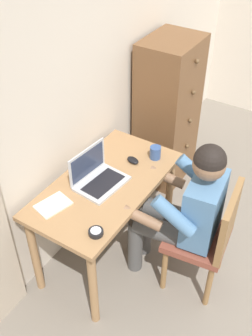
{
  "coord_description": "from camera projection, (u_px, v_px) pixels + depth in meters",
  "views": [
    {
      "loc": [
        -2.22,
        0.6,
        2.55
      ],
      "look_at": [
        -0.43,
        1.73,
        0.84
      ],
      "focal_mm": 43.53,
      "sensor_mm": 36.0,
      "label": 1
    }
  ],
  "objects": [
    {
      "name": "dresser",
      "position": [
        167.0,
        113.0,
        3.57
      ],
      "size": [
        0.53,
        0.44,
        1.35
      ],
      "color": "brown",
      "rests_on": "ground_plane"
    },
    {
      "name": "notebook_pad",
      "position": [
        53.0,
        205.0,
        2.58
      ],
      "size": [
        0.24,
        0.2,
        0.01
      ],
      "primitive_type": "cube",
      "rotation": [
        0.0,
        0.0,
        -0.25
      ],
      "color": "silver",
      "rests_on": "desk"
    },
    {
      "name": "person_seated",
      "position": [
        185.0,
        207.0,
        2.66
      ],
      "size": [
        0.58,
        0.61,
        1.2
      ],
      "color": "#4C4C4C",
      "rests_on": "ground_plane"
    },
    {
      "name": "coffee_mug",
      "position": [
        155.0,
        152.0,
        2.94
      ],
      "size": [
        0.12,
        0.08,
        0.09
      ],
      "color": "#33518C",
      "rests_on": "desk"
    },
    {
      "name": "desk",
      "position": [
        106.0,
        195.0,
        2.83
      ],
      "size": [
        1.15,
        0.61,
        0.74
      ],
      "color": "#9E754C",
      "rests_on": "ground_plane"
    },
    {
      "name": "chair",
      "position": [
        208.0,
        235.0,
        2.71
      ],
      "size": [
        0.47,
        0.45,
        0.88
      ],
      "color": "brown",
      "rests_on": "ground_plane"
    },
    {
      "name": "computer_mouse",
      "position": [
        133.0,
        160.0,
        2.92
      ],
      "size": [
        0.08,
        0.11,
        0.03
      ],
      "primitive_type": "ellipsoid",
      "rotation": [
        0.0,
        0.0,
        -0.27
      ],
      "color": "black",
      "rests_on": "desk"
    },
    {
      "name": "desk_clock",
      "position": [
        96.0,
        232.0,
        2.39
      ],
      "size": [
        0.09,
        0.09,
        0.03
      ],
      "color": "black",
      "rests_on": "desk"
    },
    {
      "name": "wall_back",
      "position": [
        103.0,
        70.0,
        2.94
      ],
      "size": [
        4.8,
        0.05,
        2.5
      ],
      "primitive_type": "cube",
      "color": "beige",
      "rests_on": "ground_plane"
    },
    {
      "name": "laptop",
      "position": [
        97.0,
        176.0,
        2.73
      ],
      "size": [
        0.36,
        0.28,
        0.24
      ],
      "color": "#B7BABF",
      "rests_on": "desk"
    }
  ]
}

